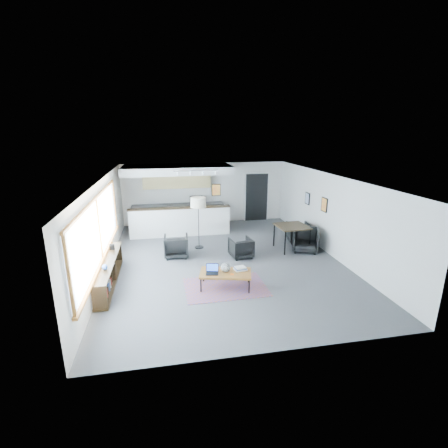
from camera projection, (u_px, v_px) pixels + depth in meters
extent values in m
cube|color=#48484A|center=(224.00, 260.00, 10.22)|extent=(7.00, 9.00, 0.01)
cube|color=white|center=(224.00, 177.00, 9.49)|extent=(7.00, 9.00, 0.01)
cube|color=silver|center=(205.00, 193.00, 14.11)|extent=(7.00, 0.01, 2.60)
cube|color=silver|center=(273.00, 289.00, 5.60)|extent=(7.00, 0.01, 2.60)
cube|color=silver|center=(104.00, 226.00, 9.23)|extent=(0.01, 9.00, 2.60)
cube|color=silver|center=(331.00, 215.00, 10.48)|extent=(0.01, 9.00, 2.60)
cube|color=#8CBFFF|center=(98.00, 229.00, 8.33)|extent=(0.02, 5.80, 1.55)
cube|color=brown|center=(103.00, 258.00, 8.56)|extent=(0.10, 5.95, 0.06)
cube|color=brown|center=(96.00, 198.00, 8.11)|extent=(0.06, 5.95, 0.06)
cube|color=brown|center=(69.00, 277.00, 5.60)|extent=(0.06, 0.06, 1.60)
cube|color=brown|center=(99.00, 229.00, 8.34)|extent=(0.06, 0.06, 1.60)
cube|color=brown|center=(114.00, 204.00, 11.07)|extent=(0.06, 0.06, 1.60)
cube|color=black|center=(108.00, 261.00, 8.51)|extent=(0.35, 3.00, 0.05)
cube|color=black|center=(110.00, 281.00, 8.67)|extent=(0.35, 3.00, 0.05)
cube|color=black|center=(99.00, 298.00, 7.23)|extent=(0.33, 0.04, 0.55)
cube|color=black|center=(109.00, 272.00, 8.59)|extent=(0.33, 0.04, 0.55)
cube|color=black|center=(116.00, 252.00, 9.96)|extent=(0.33, 0.04, 0.55)
cube|color=#3359A5|center=(101.00, 301.00, 7.41)|extent=(0.18, 0.04, 0.20)
cube|color=silver|center=(103.00, 297.00, 7.57)|extent=(0.18, 0.04, 0.22)
cube|color=maroon|center=(104.00, 293.00, 7.73)|extent=(0.18, 0.04, 0.24)
cube|color=black|center=(105.00, 291.00, 7.89)|extent=(0.18, 0.04, 0.20)
cube|color=#3359A5|center=(106.00, 287.00, 8.05)|extent=(0.18, 0.04, 0.22)
cube|color=silver|center=(107.00, 284.00, 8.21)|extent=(0.18, 0.04, 0.24)
cube|color=maroon|center=(108.00, 282.00, 8.37)|extent=(0.18, 0.04, 0.20)
cube|color=black|center=(109.00, 278.00, 8.53)|extent=(0.18, 0.04, 0.22)
cube|color=#3359A5|center=(110.00, 275.00, 8.69)|extent=(0.18, 0.03, 0.24)
cube|color=silver|center=(111.00, 273.00, 8.86)|extent=(0.18, 0.03, 0.20)
cube|color=maroon|center=(112.00, 270.00, 9.01)|extent=(0.18, 0.03, 0.22)
cube|color=black|center=(113.00, 268.00, 9.17)|extent=(0.18, 0.04, 0.24)
cube|color=black|center=(112.00, 247.00, 9.24)|extent=(0.14, 0.02, 0.18)
sphere|color=#264C99|center=(105.00, 267.00, 7.92)|extent=(0.14, 0.14, 0.14)
cube|color=white|center=(180.00, 222.00, 12.40)|extent=(3.80, 0.25, 1.10)
cube|color=black|center=(180.00, 208.00, 12.24)|extent=(3.85, 0.32, 0.04)
cube|color=white|center=(178.00, 215.00, 13.79)|extent=(3.80, 0.60, 0.90)
cube|color=#2D2D2D|center=(178.00, 205.00, 13.67)|extent=(3.82, 0.62, 0.04)
cube|color=tan|center=(177.00, 180.00, 13.52)|extent=(2.80, 0.35, 0.70)
cube|color=white|center=(177.00, 170.00, 12.72)|extent=(4.20, 1.80, 0.30)
cube|color=black|center=(216.00, 190.00, 12.32)|extent=(0.35, 0.03, 0.45)
cube|color=orange|center=(216.00, 190.00, 12.31)|extent=(0.30, 0.01, 0.40)
cube|color=black|center=(256.00, 197.00, 14.51)|extent=(1.00, 0.12, 2.10)
cube|color=white|center=(245.00, 198.00, 14.42)|extent=(0.06, 0.10, 2.10)
cube|color=white|center=(267.00, 197.00, 14.61)|extent=(0.06, 0.10, 2.10)
cube|color=white|center=(257.00, 173.00, 14.22)|extent=(1.10, 0.10, 0.06)
cube|color=silver|center=(196.00, 171.00, 11.47)|extent=(1.60, 0.04, 0.04)
cylinder|color=silver|center=(178.00, 173.00, 11.38)|extent=(0.07, 0.07, 0.09)
cylinder|color=silver|center=(190.00, 173.00, 11.46)|extent=(0.07, 0.07, 0.09)
cylinder|color=silver|center=(203.00, 173.00, 11.54)|extent=(0.07, 0.07, 0.09)
cylinder|color=silver|center=(216.00, 172.00, 11.62)|extent=(0.07, 0.07, 0.09)
cube|color=black|center=(324.00, 205.00, 10.78)|extent=(0.03, 0.38, 0.48)
cube|color=orange|center=(324.00, 205.00, 10.78)|extent=(0.00, 0.32, 0.42)
cube|color=black|center=(307.00, 198.00, 12.02)|extent=(0.03, 0.34, 0.44)
cube|color=#859FC5|center=(307.00, 198.00, 12.02)|extent=(0.00, 0.28, 0.38)
cube|color=#623A4B|center=(225.00, 287.00, 8.45)|extent=(2.12, 1.47, 0.01)
cube|color=brown|center=(225.00, 273.00, 8.34)|extent=(1.44, 0.99, 0.05)
cube|color=black|center=(201.00, 285.00, 8.13)|extent=(0.04, 0.04, 0.38)
cube|color=black|center=(204.00, 275.00, 8.71)|extent=(0.04, 0.04, 0.38)
cube|color=black|center=(249.00, 286.00, 8.08)|extent=(0.04, 0.04, 0.38)
cube|color=black|center=(249.00, 276.00, 8.66)|extent=(0.04, 0.04, 0.38)
cube|color=black|center=(225.00, 279.00, 8.05)|extent=(1.22, 0.32, 0.03)
cube|color=black|center=(226.00, 269.00, 8.63)|extent=(1.22, 0.32, 0.03)
cube|color=black|center=(212.00, 273.00, 8.24)|extent=(0.35, 0.29, 0.02)
cube|color=black|center=(212.00, 267.00, 8.32)|extent=(0.32, 0.12, 0.21)
cube|color=blue|center=(212.00, 268.00, 8.31)|extent=(0.29, 0.10, 0.18)
sphere|color=gray|center=(226.00, 267.00, 8.32)|extent=(0.25, 0.25, 0.25)
cube|color=silver|center=(240.00, 269.00, 8.46)|extent=(0.35, 0.30, 0.04)
cube|color=#3359A5|center=(240.00, 268.00, 8.45)|extent=(0.31, 0.27, 0.03)
cube|color=silver|center=(240.00, 267.00, 8.42)|extent=(0.29, 0.25, 0.03)
cube|color=#E5590C|center=(232.00, 274.00, 8.20)|extent=(0.12, 0.12, 0.01)
imported|color=black|center=(176.00, 245.00, 10.41)|extent=(0.79, 0.74, 0.78)
imported|color=black|center=(241.00, 247.00, 10.38)|extent=(0.75, 0.71, 0.69)
cylinder|color=black|center=(199.00, 247.00, 11.28)|extent=(0.41, 0.41, 0.03)
cylinder|color=black|center=(199.00, 226.00, 11.07)|extent=(0.04, 0.04, 1.51)
cylinder|color=beige|center=(198.00, 202.00, 10.84)|extent=(0.68, 0.68, 0.33)
cube|color=black|center=(292.00, 226.00, 10.92)|extent=(1.07, 1.07, 0.04)
cylinder|color=black|center=(285.00, 243.00, 10.52)|extent=(0.05, 0.05, 0.80)
cylinder|color=black|center=(274.00, 235.00, 11.34)|extent=(0.05, 0.05, 0.80)
cylinder|color=black|center=(310.00, 241.00, 10.74)|extent=(0.05, 0.05, 0.80)
cylinder|color=black|center=(297.00, 233.00, 11.57)|extent=(0.05, 0.05, 0.80)
imported|color=black|center=(305.00, 241.00, 10.90)|extent=(0.90, 0.87, 0.72)
imported|color=black|center=(298.00, 233.00, 11.84)|extent=(0.72, 0.69, 0.66)
imported|color=black|center=(196.00, 199.00, 13.75)|extent=(0.56, 0.33, 0.37)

